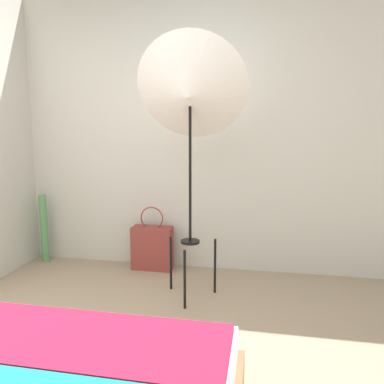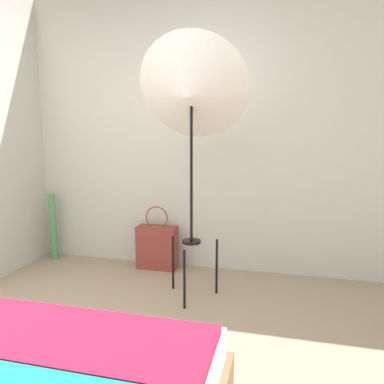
{
  "view_description": "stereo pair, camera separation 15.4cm",
  "coord_description": "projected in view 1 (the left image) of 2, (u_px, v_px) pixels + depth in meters",
  "views": [
    {
      "loc": [
        0.91,
        -1.38,
        1.33
      ],
      "look_at": [
        0.4,
        1.27,
        0.89
      ],
      "focal_mm": 35.0,
      "sensor_mm": 36.0,
      "label": 1
    },
    {
      "loc": [
        1.06,
        -1.35,
        1.33
      ],
      "look_at": [
        0.4,
        1.27,
        0.89
      ],
      "focal_mm": 35.0,
      "sensor_mm": 36.0,
      "label": 2
    }
  ],
  "objects": [
    {
      "name": "wall_back",
      "position": [
        167.0,
        134.0,
        3.57
      ],
      "size": [
        8.0,
        0.05,
        2.6
      ],
      "color": "beige",
      "rests_on": "ground_plane"
    },
    {
      "name": "photo_umbrella",
      "position": [
        190.0,
        94.0,
        2.78
      ],
      "size": [
        0.87,
        0.58,
        2.04
      ],
      "color": "black",
      "rests_on": "ground_plane"
    },
    {
      "name": "tote_bag",
      "position": [
        152.0,
        247.0,
        3.61
      ],
      "size": [
        0.39,
        0.16,
        0.62
      ],
      "color": "brown",
      "rests_on": "ground_plane"
    },
    {
      "name": "paper_roll",
      "position": [
        44.0,
        229.0,
        3.8
      ],
      "size": [
        0.07,
        0.07,
        0.69
      ],
      "color": "#56995B",
      "rests_on": "ground_plane"
    }
  ]
}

